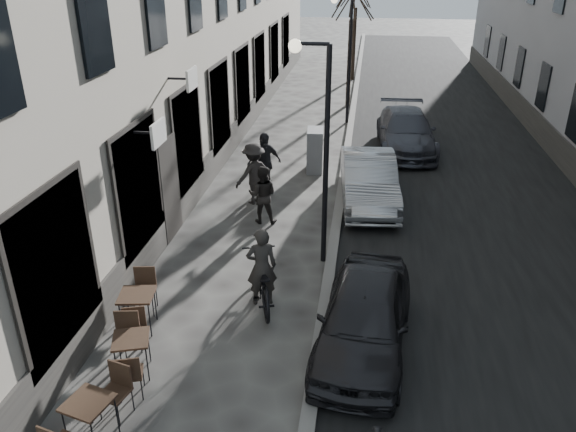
% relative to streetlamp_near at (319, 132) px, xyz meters
% --- Properties ---
extents(road, '(7.30, 60.00, 0.00)m').
position_rel_streetlamp_near_xyz_m(road, '(4.02, 10.00, -3.16)').
color(road, black).
rests_on(road, ground).
extents(kerb, '(0.25, 60.00, 0.12)m').
position_rel_streetlamp_near_xyz_m(kerb, '(0.37, 10.00, -3.10)').
color(kerb, slate).
rests_on(kerb, ground).
extents(streetlamp_near, '(0.90, 0.28, 5.09)m').
position_rel_streetlamp_near_xyz_m(streetlamp_near, '(0.00, 0.00, 0.00)').
color(streetlamp_near, black).
rests_on(streetlamp_near, ground).
extents(streetlamp_far, '(0.90, 0.28, 5.09)m').
position_rel_streetlamp_near_xyz_m(streetlamp_far, '(0.00, 12.00, 0.00)').
color(streetlamp_far, black).
rests_on(streetlamp_far, ground).
extents(tree_near, '(2.40, 2.40, 5.70)m').
position_rel_streetlamp_near_xyz_m(tree_near, '(0.07, 15.00, 1.50)').
color(tree_near, black).
rests_on(tree_near, ground).
extents(bistro_set_a, '(0.79, 1.57, 0.90)m').
position_rel_streetlamp_near_xyz_m(bistro_set_a, '(-2.79, -5.91, -2.70)').
color(bistro_set_a, black).
rests_on(bistro_set_a, ground).
extents(bistro_set_b, '(0.85, 1.54, 0.88)m').
position_rel_streetlamp_near_xyz_m(bistro_set_b, '(-2.76, -4.39, -2.71)').
color(bistro_set_b, black).
rests_on(bistro_set_b, ground).
extents(bistro_set_c, '(0.74, 1.63, 0.93)m').
position_rel_streetlamp_near_xyz_m(bistro_set_c, '(-3.15, -3.16, -2.68)').
color(bistro_set_c, black).
rests_on(bistro_set_c, ground).
extents(utility_cabinet, '(0.58, 0.98, 1.41)m').
position_rel_streetlamp_near_xyz_m(utility_cabinet, '(-0.63, 6.03, -2.45)').
color(utility_cabinet, slate).
rests_on(utility_cabinet, ground).
extents(bicycle, '(1.26, 2.12, 1.05)m').
position_rel_streetlamp_near_xyz_m(bicycle, '(-0.94, -1.94, -2.63)').
color(bicycle, black).
rests_on(bicycle, ground).
extents(cyclist_rider, '(0.72, 0.58, 1.72)m').
position_rel_streetlamp_near_xyz_m(cyclist_rider, '(-0.94, -1.94, -2.30)').
color(cyclist_rider, '#2A2724').
rests_on(cyclist_rider, ground).
extents(pedestrian_near, '(0.81, 0.64, 1.60)m').
position_rel_streetlamp_near_xyz_m(pedestrian_near, '(-1.63, 1.90, -2.36)').
color(pedestrian_near, black).
rests_on(pedestrian_near, ground).
extents(pedestrian_mid, '(1.31, 1.29, 1.81)m').
position_rel_streetlamp_near_xyz_m(pedestrian_mid, '(-2.11, 3.13, -2.26)').
color(pedestrian_mid, black).
rests_on(pedestrian_mid, ground).
extents(pedestrian_far, '(1.16, 1.03, 1.89)m').
position_rel_streetlamp_near_xyz_m(pedestrian_far, '(-1.95, 3.91, -2.22)').
color(pedestrian_far, black).
rests_on(pedestrian_far, ground).
extents(car_near, '(1.98, 4.09, 1.34)m').
position_rel_streetlamp_near_xyz_m(car_near, '(1.17, -3.12, -2.49)').
color(car_near, black).
rests_on(car_near, ground).
extents(car_mid, '(1.87, 4.40, 1.41)m').
position_rel_streetlamp_near_xyz_m(car_mid, '(1.17, 3.62, -2.45)').
color(car_mid, '#9DA0A5').
rests_on(car_mid, ground).
extents(car_far, '(2.22, 4.94, 1.41)m').
position_rel_streetlamp_near_xyz_m(car_far, '(2.47, 8.69, -2.46)').
color(car_far, '#3A3C45').
rests_on(car_far, ground).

